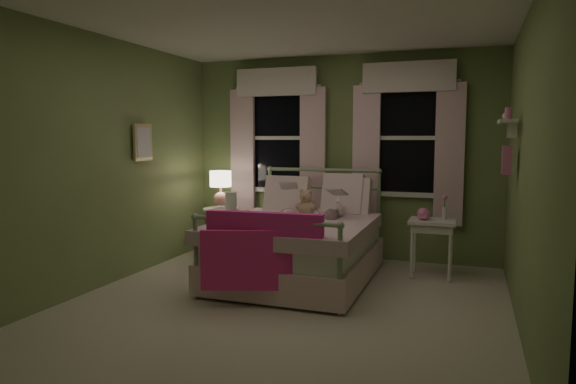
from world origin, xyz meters
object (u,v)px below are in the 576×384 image
at_px(child_left, 288,193).
at_px(bed, 299,246).
at_px(child_right, 334,190).
at_px(table_lamp, 221,185).
at_px(teddy_bear, 306,205).
at_px(nightstand_right, 432,229).
at_px(nightstand_left, 221,226).

bearing_deg(child_left, bed, 117.57).
bearing_deg(bed, child_right, 57.61).
bearing_deg(table_lamp, teddy_bear, -15.44).
relative_size(teddy_bear, table_lamp, 0.71).
bearing_deg(table_lamp, child_right, -7.00).
relative_size(teddy_bear, nightstand_right, 0.50).
bearing_deg(table_lamp, child_left, -10.94).
xyz_separation_m(child_left, table_lamp, (-0.98, 0.19, 0.05)).
xyz_separation_m(child_right, nightstand_right, (1.09, 0.14, -0.40)).
height_order(bed, table_lamp, bed).
xyz_separation_m(bed, nightstand_left, (-1.26, 0.62, 0.04)).
bearing_deg(nightstand_left, bed, -26.20).
distance_m(child_left, nightstand_left, 1.11).
xyz_separation_m(bed, table_lamp, (-1.26, 0.62, 0.58)).
distance_m(child_right, table_lamp, 1.55).
relative_size(child_right, nightstand_left, 1.18).
distance_m(child_left, nightstand_right, 1.70).
relative_size(child_right, nightstand_right, 1.20).
xyz_separation_m(teddy_bear, nightstand_left, (-1.26, 0.35, -0.37)).
bearing_deg(nightstand_right, child_right, -172.84).
bearing_deg(nightstand_right, child_left, -175.25).
xyz_separation_m(nightstand_left, table_lamp, (0.00, -0.00, 0.54)).
bearing_deg(child_right, child_left, -6.87).
bearing_deg(bed, teddy_bear, 91.15).
bearing_deg(child_right, teddy_bear, 22.62).
xyz_separation_m(child_left, teddy_bear, (0.28, -0.16, -0.11)).
bearing_deg(bed, child_left, 123.42).
height_order(bed, nightstand_right, bed).
bearing_deg(child_left, nightstand_right, 178.90).
bearing_deg(table_lamp, nightstand_left, 135.00).
bearing_deg(child_left, teddy_bear, 144.65).
bearing_deg(nightstand_left, child_right, -7.00).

